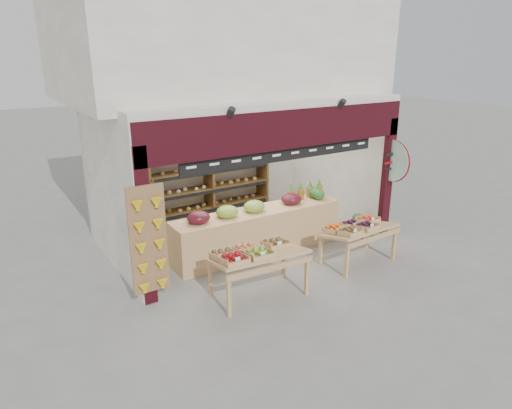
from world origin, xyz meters
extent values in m
plane|color=slate|center=(0.00, 0.00, 0.00)|extent=(60.00, 60.00, 0.00)
cube|color=white|center=(0.00, 2.29, 1.50)|extent=(5.76, 0.18, 3.00)
cube|color=white|center=(-2.79, 0.60, 1.50)|extent=(0.18, 3.38, 3.00)
cube|color=white|center=(2.79, 0.60, 1.50)|extent=(0.18, 3.38, 3.00)
cube|color=white|center=(0.00, 0.60, 3.06)|extent=(5.76, 3.38, 0.12)
cube|color=white|center=(0.00, 1.70, 4.20)|extent=(6.36, 4.60, 2.40)
cube|color=black|center=(0.00, -1.05, 2.65)|extent=(5.70, 0.14, 0.70)
cube|color=black|center=(-2.75, -1.05, 1.32)|extent=(0.22, 0.14, 2.65)
cube|color=black|center=(2.75, -1.05, 1.32)|extent=(0.22, 0.14, 2.65)
cube|color=black|center=(0.00, -1.02, 2.20)|extent=(4.20, 0.05, 0.26)
cylinder|color=white|center=(0.10, -0.95, 2.45)|extent=(0.34, 0.05, 0.34)
cube|color=#956644|center=(-2.73, -1.14, 1.15)|extent=(0.60, 0.04, 1.80)
cylinder|color=silver|center=(2.75, -1.14, 1.75)|extent=(0.04, 0.90, 0.90)
cylinder|color=maroon|center=(2.75, -1.16, 1.75)|extent=(0.01, 0.92, 0.92)
cube|color=brown|center=(-1.65, 1.94, 0.83)|extent=(0.05, 0.52, 1.65)
cube|color=brown|center=(-0.11, 1.94, 0.83)|extent=(0.05, 0.52, 1.65)
cube|color=brown|center=(1.44, 1.94, 0.83)|extent=(0.05, 0.52, 1.65)
cube|color=brown|center=(-0.11, 1.94, 0.36)|extent=(3.10, 0.52, 0.04)
cube|color=brown|center=(-0.11, 1.94, 0.83)|extent=(3.10, 0.52, 0.04)
cube|color=brown|center=(-0.11, 1.94, 1.29)|extent=(3.10, 0.52, 0.04)
cube|color=brown|center=(-0.11, 1.94, 1.65)|extent=(3.10, 0.52, 0.04)
cone|color=olive|center=(-1.34, 1.94, 1.79)|extent=(0.32, 0.32, 0.28)
cone|color=olive|center=(-0.52, 1.94, 1.79)|extent=(0.32, 0.32, 0.28)
cone|color=olive|center=(0.31, 1.94, 1.79)|extent=(0.32, 0.32, 0.28)
cone|color=olive|center=(1.13, 1.94, 1.79)|extent=(0.32, 0.32, 0.28)
cube|color=silver|center=(-2.30, 1.56, 0.92)|extent=(0.84, 0.84, 1.84)
cube|color=beige|center=(-2.33, 0.57, 0.17)|extent=(0.43, 0.34, 0.34)
cube|color=beige|center=(-2.28, 0.57, 0.48)|extent=(0.39, 0.32, 0.28)
cube|color=#16531F|center=(-1.79, 0.41, 0.14)|extent=(0.41, 0.32, 0.28)
cube|color=beige|center=(-1.75, 0.81, 0.13)|extent=(0.37, 0.30, 0.27)
cube|color=tan|center=(-0.14, -0.34, 0.46)|extent=(3.69, 0.76, 0.92)
ellipsoid|color=#59141E|center=(-1.47, -0.32, 1.02)|extent=(0.45, 0.41, 0.25)
ellipsoid|color=#8CB23F|center=(-0.86, -0.33, 1.02)|extent=(0.45, 0.41, 0.25)
ellipsoid|color=#8CB23F|center=(-0.24, -0.33, 1.02)|extent=(0.45, 0.41, 0.25)
ellipsoid|color=#59141E|center=(0.67, -0.35, 1.02)|extent=(0.45, 0.41, 0.25)
cylinder|color=olive|center=(0.78, -0.20, 1.03)|extent=(0.15, 0.15, 0.22)
cylinder|color=olive|center=(1.03, -0.20, 1.03)|extent=(0.15, 0.15, 0.22)
cylinder|color=olive|center=(1.29, -0.20, 1.03)|extent=(0.15, 0.15, 0.22)
cylinder|color=olive|center=(1.55, -0.21, 1.03)|extent=(0.15, 0.15, 0.22)
cube|color=tan|center=(-1.10, -1.82, 0.74)|extent=(1.64, 1.00, 0.23)
cube|color=tan|center=(-1.85, -2.14, 0.32)|extent=(0.06, 0.06, 0.64)
cube|color=tan|center=(-0.40, -2.26, 0.32)|extent=(0.06, 0.06, 0.64)
cube|color=tan|center=(-1.79, -1.38, 0.32)|extent=(0.06, 0.06, 0.64)
cube|color=tan|center=(-0.34, -1.50, 0.32)|extent=(0.06, 0.06, 0.64)
cube|color=tan|center=(1.25, -1.78, 0.68)|extent=(1.49, 0.88, 0.22)
cube|color=tan|center=(0.61, -2.16, 0.29)|extent=(0.06, 0.06, 0.58)
cube|color=tan|center=(1.93, -2.09, 0.29)|extent=(0.06, 0.06, 0.58)
cube|color=tan|center=(0.57, -1.47, 0.29)|extent=(0.06, 0.06, 0.58)
cube|color=tan|center=(1.90, -1.40, 0.29)|extent=(0.06, 0.06, 0.58)
sphere|color=#1B4E1A|center=(2.33, -0.97, 0.13)|extent=(0.25, 0.25, 0.25)
sphere|color=#1B4E1A|center=(2.60, -0.97, 0.13)|extent=(0.25, 0.25, 0.25)
sphere|color=#1B4E1A|center=(2.33, -0.70, 0.13)|extent=(0.25, 0.25, 0.25)
sphere|color=#1B4E1A|center=(2.60, -0.70, 0.13)|extent=(0.25, 0.25, 0.25)
sphere|color=#1B4E1A|center=(2.47, -0.83, 0.36)|extent=(0.25, 0.25, 0.25)
sphere|color=#1B4E1A|center=(2.47, -1.06, 0.13)|extent=(0.25, 0.25, 0.25)
sphere|color=#1B4E1A|center=(2.24, -0.83, 0.13)|extent=(0.25, 0.25, 0.25)
sphere|color=#1B4E1A|center=(2.33, -0.68, 0.36)|extent=(0.25, 0.25, 0.25)
sphere|color=#1B4E1A|center=(2.65, -0.80, 0.13)|extent=(0.25, 0.25, 0.25)
sphere|color=#1B4E1A|center=(2.22, -1.04, 0.13)|extent=(0.25, 0.25, 0.25)
camera|label=1|loc=(-4.86, -7.66, 3.98)|focal=32.00mm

